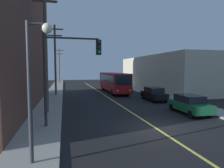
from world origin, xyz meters
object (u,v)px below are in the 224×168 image
at_px(fire_hydrant, 199,103).
at_px(utility_pole_near, 46,43).
at_px(parked_car_green, 189,104).
at_px(utility_pole_far, 59,64).
at_px(utility_pole_mid, 55,57).
at_px(city_bus, 114,81).
at_px(parked_car_black, 154,94).
at_px(street_lamp_left, 35,72).
at_px(traffic_signal_left_corner, 69,62).

bearing_deg(fire_hydrant, utility_pole_near, 175.50).
height_order(parked_car_green, utility_pole_far, utility_pole_far).
relative_size(utility_pole_mid, utility_pole_far, 1.09).
distance_m(parked_car_green, utility_pole_far, 40.41).
bearing_deg(city_bus, parked_car_black, -74.32).
xyz_separation_m(utility_pole_near, utility_pole_mid, (0.27, 12.07, -0.42)).
distance_m(utility_pole_near, utility_pole_far, 35.80).
relative_size(city_bus, utility_pole_far, 1.34).
distance_m(parked_car_black, street_lamp_left, 18.49).
distance_m(utility_pole_near, traffic_signal_left_corner, 4.83).
xyz_separation_m(utility_pole_near, utility_pole_far, (0.26, 35.78, -0.86)).
bearing_deg(traffic_signal_left_corner, fire_hydrant, 13.91).
xyz_separation_m(traffic_signal_left_corner, street_lamp_left, (-1.42, -5.22, -0.56)).
bearing_deg(city_bus, utility_pole_near, -123.50).
bearing_deg(city_bus, utility_pole_mid, -166.93).
height_order(utility_pole_mid, street_lamp_left, utility_pole_mid).
bearing_deg(utility_pole_far, utility_pole_mid, -89.99).
distance_m(parked_car_green, traffic_signal_left_corner, 10.77).
bearing_deg(utility_pole_far, utility_pole_near, -90.42).
relative_size(utility_pole_near, utility_pole_mid, 1.08).
xyz_separation_m(utility_pole_near, street_lamp_left, (0.37, -9.36, -2.30)).
distance_m(parked_car_black, traffic_signal_left_corner, 13.97).
relative_size(parked_car_black, fire_hydrant, 5.29).
relative_size(utility_pole_near, fire_hydrant, 12.80).
distance_m(traffic_signal_left_corner, fire_hydrant, 13.17).
xyz_separation_m(traffic_signal_left_corner, fire_hydrant, (12.26, 3.04, -3.72)).
relative_size(parked_car_black, utility_pole_near, 0.41).
distance_m(city_bus, fire_hydrant, 16.03).
distance_m(city_bus, traffic_signal_left_corner, 20.00).
xyz_separation_m(parked_car_green, utility_pole_near, (-11.87, 2.67, 5.20)).
xyz_separation_m(utility_pole_near, traffic_signal_left_corner, (1.78, -4.14, -1.74)).
height_order(parked_car_black, utility_pole_mid, utility_pole_mid).
xyz_separation_m(city_bus, utility_pole_far, (-9.13, 21.59, 3.37)).
xyz_separation_m(city_bus, parked_car_black, (2.68, -9.54, -0.98)).
bearing_deg(street_lamp_left, utility_pole_mid, 90.27).
height_order(utility_pole_near, utility_pole_mid, utility_pole_near).
relative_size(city_bus, utility_pole_near, 1.13).
xyz_separation_m(city_bus, traffic_signal_left_corner, (-7.61, -18.33, 2.49)).
xyz_separation_m(utility_pole_mid, fire_hydrant, (13.78, -13.17, -5.03)).
bearing_deg(utility_pole_far, street_lamp_left, -89.87).
distance_m(parked_car_black, utility_pole_mid, 14.74).
bearing_deg(utility_pole_near, city_bus, 56.50).
bearing_deg(traffic_signal_left_corner, utility_pole_far, 92.18).
xyz_separation_m(parked_car_black, traffic_signal_left_corner, (-10.29, -8.79, 3.46)).
relative_size(parked_car_green, utility_pole_far, 0.49).
xyz_separation_m(parked_car_green, utility_pole_mid, (-11.61, 14.75, 4.78)).
bearing_deg(parked_car_black, street_lamp_left, -129.87).
height_order(city_bus, traffic_signal_left_corner, traffic_signal_left_corner).
relative_size(utility_pole_far, fire_hydrant, 10.84).
distance_m(city_bus, parked_car_green, 17.07).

